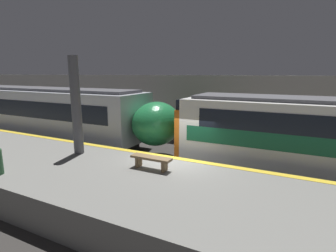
% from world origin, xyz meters
% --- Properties ---
extents(ground_plane, '(120.00, 120.00, 0.00)m').
position_xyz_m(ground_plane, '(0.00, 0.00, 0.00)').
color(ground_plane, '#33302D').
extents(platform, '(40.00, 4.99, 1.11)m').
position_xyz_m(platform, '(0.00, -2.49, 0.55)').
color(platform, slate).
rests_on(platform, ground).
extents(station_rear_barrier, '(50.00, 0.15, 4.29)m').
position_xyz_m(station_rear_barrier, '(0.00, 6.74, 2.15)').
color(station_rear_barrier, '#9E998E').
rests_on(station_rear_barrier, ground).
extents(support_pillar_near, '(0.40, 0.40, 4.01)m').
position_xyz_m(support_pillar_near, '(-3.95, -1.36, 3.10)').
color(support_pillar_near, '#56565B').
rests_on(support_pillar_near, platform).
extents(train_modern, '(22.57, 3.11, 3.49)m').
position_xyz_m(train_modern, '(-12.78, 2.47, 1.79)').
color(train_modern, black).
rests_on(train_modern, ground).
extents(platform_bench, '(1.50, 0.40, 0.45)m').
position_xyz_m(platform_bench, '(-0.27, -1.61, 1.43)').
color(platform_bench, brown).
rests_on(platform_bench, platform).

